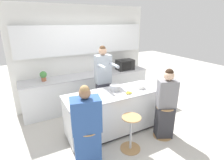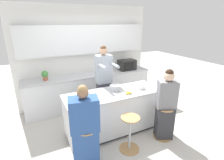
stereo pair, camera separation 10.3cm
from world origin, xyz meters
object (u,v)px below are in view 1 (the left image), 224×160
(bar_stool_center, at_px, (131,133))
(bar_stool_leftmost, at_px, (89,146))
(kitchen_island, at_px, (114,112))
(fruit_bowl, at_px, (83,95))
(microwave, at_px, (125,65))
(coffee_cup_near, at_px, (83,103))
(potted_plant, at_px, (43,76))
(banana_bunch, at_px, (129,93))
(bar_stool_rightmost, at_px, (164,121))
(person_cooking, at_px, (103,84))
(cooking_pot, at_px, (115,88))
(person_seated_near, at_px, (166,107))
(person_wrapped_blanket, at_px, (87,130))

(bar_stool_center, bearing_deg, bar_stool_leftmost, 178.43)
(kitchen_island, xyz_separation_m, fruit_bowl, (-0.62, 0.08, 0.49))
(kitchen_island, xyz_separation_m, bar_stool_center, (0.00, -0.66, -0.10))
(microwave, bearing_deg, fruit_bowl, -143.60)
(bar_stool_leftmost, bearing_deg, microwave, 45.91)
(bar_stool_leftmost, distance_m, coffee_cup_near, 0.71)
(fruit_bowl, height_order, potted_plant, potted_plant)
(banana_bunch, bearing_deg, bar_stool_rightmost, -37.91)
(kitchen_island, bearing_deg, banana_bunch, -40.57)
(bar_stool_leftmost, bearing_deg, person_cooking, 55.21)
(kitchen_island, relative_size, bar_stool_rightmost, 2.98)
(cooking_pot, relative_size, microwave, 0.63)
(bar_stool_leftmost, distance_m, microwave, 2.89)
(bar_stool_rightmost, bearing_deg, microwave, 80.93)
(fruit_bowl, xyz_separation_m, banana_bunch, (0.86, -0.28, -0.02))
(bar_stool_rightmost, bearing_deg, coffee_cup_near, 166.14)
(kitchen_island, relative_size, coffee_cup_near, 19.45)
(person_seated_near, bearing_deg, coffee_cup_near, -168.70)
(bar_stool_center, height_order, person_wrapped_blanket, person_wrapped_blanket)
(fruit_bowl, height_order, banana_bunch, fruit_bowl)
(person_cooking, xyz_separation_m, person_wrapped_blanket, (-0.89, -1.27, -0.22))
(kitchen_island, distance_m, person_seated_near, 1.07)
(person_cooking, relative_size, cooking_pot, 5.74)
(person_wrapped_blanket, xyz_separation_m, microwave, (1.97, 2.03, 0.39))
(fruit_bowl, bearing_deg, banana_bunch, -17.89)
(kitchen_island, distance_m, cooking_pot, 0.52)
(bar_stool_center, bearing_deg, person_seated_near, 0.80)
(person_cooking, bearing_deg, bar_stool_rightmost, -57.36)
(bar_stool_leftmost, xyz_separation_m, bar_stool_center, (0.81, -0.02, 0.00))
(person_seated_near, xyz_separation_m, cooking_pot, (-0.75, 0.73, 0.29))
(person_wrapped_blanket, xyz_separation_m, fruit_bowl, (0.21, 0.73, 0.27))
(bar_stool_center, height_order, fruit_bowl, fruit_bowl)
(bar_stool_leftmost, height_order, fruit_bowl, fruit_bowl)
(cooking_pot, distance_m, banana_bunch, 0.33)
(coffee_cup_near, bearing_deg, bar_stool_leftmost, -98.94)
(banana_bunch, bearing_deg, cooking_pot, 118.10)
(bar_stool_rightmost, relative_size, person_cooking, 0.38)
(microwave, bearing_deg, bar_stool_rightmost, -99.07)
(person_wrapped_blanket, height_order, cooking_pot, person_wrapped_blanket)
(bar_stool_center, distance_m, microwave, 2.44)
(bar_stool_leftmost, xyz_separation_m, person_wrapped_blanket, (-0.02, -0.01, 0.32))
(microwave, bearing_deg, person_seated_near, -98.77)
(bar_stool_leftmost, relative_size, fruit_bowl, 3.34)
(bar_stool_rightmost, relative_size, banana_bunch, 4.02)
(kitchen_island, xyz_separation_m, person_wrapped_blanket, (-0.84, -0.65, 0.21))
(bar_stool_center, xyz_separation_m, person_seated_near, (0.83, 0.01, 0.32))
(bar_stool_center, relative_size, banana_bunch, 4.02)
(kitchen_island, bearing_deg, person_cooking, 84.62)
(person_wrapped_blanket, bearing_deg, microwave, 57.73)
(cooking_pot, bearing_deg, bar_stool_center, -96.12)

